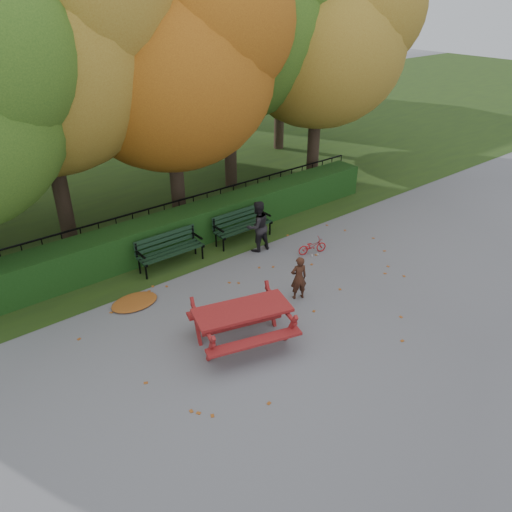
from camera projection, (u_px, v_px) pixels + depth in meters
ground at (300, 309)px, 11.57m from camera, size 90.00×90.00×0.00m
grass_strip at (74, 161)px, 21.14m from camera, size 90.00×90.00×0.00m
hedge at (194, 225)px, 14.40m from camera, size 13.00×0.90×1.00m
iron_fence at (180, 215)px, 14.93m from camera, size 14.00×0.04×1.02m
tree_b at (49, 40)px, 12.24m from camera, size 6.72×6.40×8.79m
tree_c at (182, 58)px, 13.77m from camera, size 6.30×6.00×8.00m
tree_d at (242, 6)px, 15.75m from camera, size 7.14×6.80×9.58m
tree_e at (331, 36)px, 16.63m from camera, size 6.09×5.80×8.16m
tree_g at (291, 18)px, 20.21m from camera, size 6.30×6.00×8.55m
bench_left at (169, 247)px, 13.14m from camera, size 1.80×0.57×0.88m
bench_right at (241, 223)px, 14.45m from camera, size 1.80×0.57×0.88m
picnic_table at (242, 316)px, 10.20m from camera, size 2.33×2.07×0.96m
leaf_pile at (134, 302)px, 11.75m from camera, size 1.31×1.08×0.08m
leaf_scatter at (292, 303)px, 11.77m from camera, size 9.00×5.70×0.01m
child at (299, 278)px, 11.72m from camera, size 0.47×0.39×1.11m
adult at (258, 226)px, 13.78m from camera, size 0.73×0.58×1.47m
bicycle at (312, 246)px, 13.85m from camera, size 0.89×0.53×0.44m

